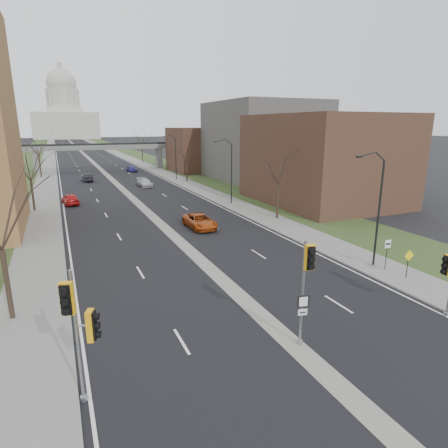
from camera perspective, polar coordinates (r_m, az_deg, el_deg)
ground at (r=20.25m, az=9.61°, el=-16.96°), size 700.00×700.00×0.00m
road_surface at (r=164.80m, az=-20.84°, el=10.21°), size 20.00×600.00×0.01m
median_strip at (r=164.80m, az=-20.84°, el=10.21°), size 1.20×600.00×0.02m
sidewalk_right at (r=165.95m, az=-16.65°, el=10.60°), size 4.00×600.00×0.12m
sidewalk_left at (r=164.52m, az=-25.06°, el=9.81°), size 4.00×600.00×0.12m
grass_verge_right at (r=166.85m, az=-14.58°, el=10.75°), size 8.00×600.00×0.10m
grass_verge_left at (r=164.71m, az=-27.17°, el=9.57°), size 8.00×600.00×0.10m
commercial_block_near at (r=54.26m, az=14.93°, el=9.49°), size 16.00×20.00×12.00m
commercial_block_mid at (r=76.29m, az=5.93°, el=12.44°), size 18.00×22.00×15.00m
commercial_block_far at (r=90.16m, az=-3.31°, el=11.26°), size 14.00×14.00×10.00m
pedestrian_bridge at (r=94.86m, az=-18.30°, el=10.63°), size 34.00×3.00×6.45m
capitol at (r=334.41m, az=-23.12°, el=15.08°), size 48.00×42.00×55.75m
streetlight_near at (r=29.22m, az=21.92°, el=6.61°), size 2.61×0.20×8.70m
streetlight_mid at (r=50.78m, az=0.31°, el=10.73°), size 2.61×0.20×8.70m
streetlight_far at (r=75.20m, az=-8.04°, el=11.92°), size 2.61×0.20×8.70m
tree_left_b at (r=52.45m, az=-27.66°, el=8.39°), size 6.75×6.75×8.81m
tree_left_c at (r=86.30m, az=-26.57°, el=10.96°), size 7.65×7.65×9.99m
tree_right_a at (r=42.96m, az=8.38°, el=9.39°), size 7.20×7.20×9.40m
tree_right_b at (r=73.00m, az=-5.79°, el=11.02°), size 6.30×6.30×8.22m
tree_right_c at (r=111.59m, az=-12.46°, el=12.68°), size 7.65×7.65×9.99m
signal_pole_left at (r=15.18m, az=-21.20°, el=-13.57°), size 1.26×0.93×5.55m
signal_pole_median at (r=18.04m, az=12.45°, el=-7.77°), size 0.67×0.90×5.41m
speed_limit_sign at (r=30.32m, az=23.59°, el=-3.51°), size 0.49×0.10×2.30m
warning_sign at (r=29.37m, az=26.26°, el=-4.91°), size 0.80×0.08×2.05m
car_left_near at (r=55.65m, az=-22.37°, el=3.54°), size 2.34×4.68×1.53m
car_left_far at (r=77.74m, az=-20.09°, el=6.67°), size 1.77×4.58×1.49m
car_right_near at (r=39.74m, az=-3.71°, el=0.45°), size 2.54×5.38×1.49m
car_right_mid at (r=68.24m, az=-12.00°, el=6.19°), size 2.28×4.99×1.41m
car_right_far at (r=91.07m, az=-13.88°, el=8.18°), size 2.14×4.28×1.40m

